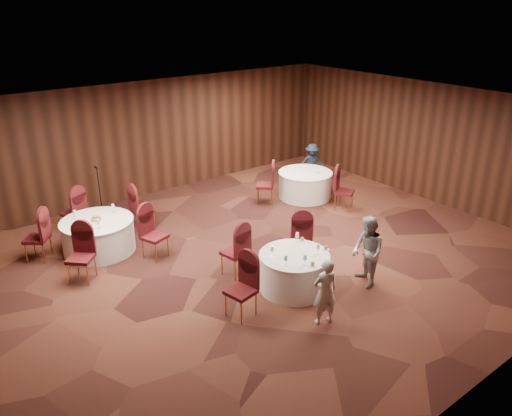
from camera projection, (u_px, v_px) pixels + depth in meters
ground at (254, 260)px, 10.81m from camera, size 12.00×12.00×0.00m
room_shell at (254, 174)px, 10.04m from camera, size 12.00×12.00×12.00m
table_main at (294, 271)px, 9.61m from camera, size 1.35×1.35×0.74m
table_left at (98, 235)px, 11.06m from camera, size 1.59×1.59×0.74m
table_right at (305, 184)px, 14.05m from camera, size 1.50×1.50×0.74m
chairs_main at (260, 258)px, 9.84m from camera, size 2.96×1.85×1.00m
chairs_left at (99, 230)px, 11.04m from camera, size 3.11×3.02×1.00m
chairs_right at (304, 188)px, 13.42m from camera, size 2.09×2.39×1.00m
tabletop_main at (303, 250)px, 9.44m from camera, size 1.14×1.00×0.22m
tabletop_left at (96, 217)px, 10.89m from camera, size 0.88×0.85×0.22m
tabletop_right at (317, 167)px, 13.79m from camera, size 0.08×0.08×0.22m
mic_stand at (102, 207)px, 12.40m from camera, size 0.24×0.24×1.48m
woman_a at (325, 292)px, 8.49m from camera, size 0.52×0.42×1.25m
woman_b at (367, 252)px, 9.62m from camera, size 0.77×0.85×1.44m
man_c at (312, 163)px, 15.07m from camera, size 0.90×0.83×1.21m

